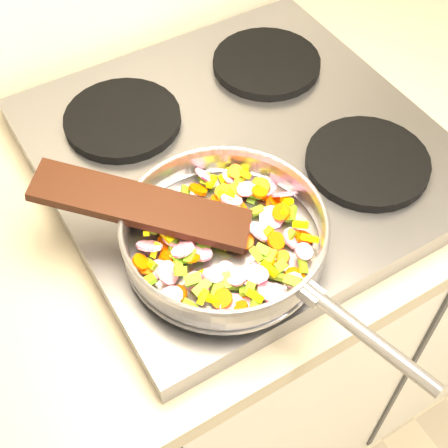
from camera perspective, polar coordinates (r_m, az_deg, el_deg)
cooktop at (r=1.01m, az=1.56°, el=6.55°), size 0.60×0.60×0.04m
grate_fl at (r=0.86m, az=-1.35°, el=-1.28°), size 0.19×0.19×0.02m
grate_fr at (r=0.98m, az=12.98°, el=5.54°), size 0.19×0.19×0.02m
grate_bl at (r=1.04m, az=-9.26°, el=9.44°), size 0.19×0.19×0.02m
grate_br at (r=1.14m, az=3.91°, el=14.47°), size 0.19×0.19×0.02m
saute_pan at (r=0.82m, az=0.14°, el=-0.88°), size 0.31×0.47×0.06m
vegetable_heap at (r=0.83m, az=-0.11°, el=-1.01°), size 0.26×0.25×0.05m
wooden_spatula at (r=0.83m, az=-7.50°, el=1.69°), size 0.26×0.24×0.07m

